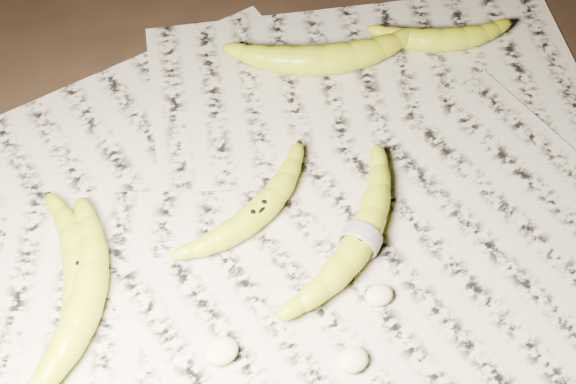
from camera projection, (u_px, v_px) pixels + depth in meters
name	position (u px, v px, depth m)	size (l,w,h in m)	color
ground	(273.00, 243.00, 0.89)	(3.00, 3.00, 0.00)	black
newspaper_patch	(275.00, 234.00, 0.89)	(0.90, 0.70, 0.01)	#ACA794
banana_left_a	(79.00, 277.00, 0.84)	(0.19, 0.05, 0.03)	#A5BD17
banana_left_b	(86.00, 297.00, 0.82)	(0.20, 0.06, 0.04)	#A5BD17
banana_center	(257.00, 211.00, 0.88)	(0.17, 0.05, 0.03)	#A5BD17
banana_taped	(361.00, 238.00, 0.86)	(0.21, 0.06, 0.04)	#A5BD17
banana_upper_a	(324.00, 58.00, 1.01)	(0.21, 0.07, 0.04)	#A5BD17
banana_upper_b	(443.00, 38.00, 1.04)	(0.16, 0.05, 0.03)	#A5BD17
measuring_tape	(361.00, 238.00, 0.86)	(0.05, 0.05, 0.00)	white
flesh_chunk_a	(220.00, 349.00, 0.80)	(0.04, 0.03, 0.02)	beige
flesh_chunk_b	(353.00, 358.00, 0.79)	(0.03, 0.03, 0.02)	beige
flesh_chunk_c	(380.00, 293.00, 0.84)	(0.03, 0.02, 0.02)	beige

